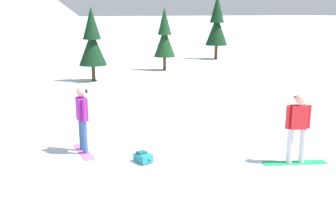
{
  "coord_description": "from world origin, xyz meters",
  "views": [
    {
      "loc": [
        -3.44,
        -6.54,
        3.67
      ],
      "look_at": [
        1.44,
        3.12,
        1.0
      ],
      "focal_mm": 43.18,
      "sensor_mm": 36.0,
      "label": 1
    }
  ],
  "objects_px": {
    "pine_tree_broad": "(165,36)",
    "snowboarder_foreground": "(297,127)",
    "snowboarder_midground": "(82,118)",
    "pine_tree_young": "(217,24)",
    "pine_tree_tall": "(92,41)",
    "backpack_teal": "(143,157)"
  },
  "relations": [
    {
      "from": "snowboarder_midground",
      "to": "pine_tree_young",
      "type": "height_order",
      "value": "pine_tree_young"
    },
    {
      "from": "pine_tree_broad",
      "to": "snowboarder_midground",
      "type": "bearing_deg",
      "value": -124.14
    },
    {
      "from": "snowboarder_midground",
      "to": "backpack_teal",
      "type": "xyz_separation_m",
      "value": [
        1.13,
        -1.42,
        -0.82
      ]
    },
    {
      "from": "snowboarder_midground",
      "to": "pine_tree_young",
      "type": "xyz_separation_m",
      "value": [
        15.63,
        17.28,
        1.81
      ]
    },
    {
      "from": "backpack_teal",
      "to": "pine_tree_tall",
      "type": "bearing_deg",
      "value": 78.78
    },
    {
      "from": "snowboarder_foreground",
      "to": "snowboarder_midground",
      "type": "distance_m",
      "value": 5.52
    },
    {
      "from": "snowboarder_foreground",
      "to": "snowboarder_midground",
      "type": "relative_size",
      "value": 1.0
    },
    {
      "from": "pine_tree_broad",
      "to": "pine_tree_young",
      "type": "bearing_deg",
      "value": 31.0
    },
    {
      "from": "pine_tree_broad",
      "to": "snowboarder_foreground",
      "type": "bearing_deg",
      "value": -105.36
    },
    {
      "from": "snowboarder_foreground",
      "to": "backpack_teal",
      "type": "height_order",
      "value": "snowboarder_foreground"
    },
    {
      "from": "snowboarder_midground",
      "to": "snowboarder_foreground",
      "type": "bearing_deg",
      "value": -35.52
    },
    {
      "from": "backpack_teal",
      "to": "pine_tree_tall",
      "type": "relative_size",
      "value": 0.14
    },
    {
      "from": "snowboarder_foreground",
      "to": "snowboarder_midground",
      "type": "height_order",
      "value": "snowboarder_midground"
    },
    {
      "from": "snowboarder_midground",
      "to": "backpack_teal",
      "type": "bearing_deg",
      "value": -51.49
    },
    {
      "from": "snowboarder_midground",
      "to": "pine_tree_broad",
      "type": "height_order",
      "value": "pine_tree_broad"
    },
    {
      "from": "backpack_teal",
      "to": "snowboarder_midground",
      "type": "bearing_deg",
      "value": 128.51
    },
    {
      "from": "pine_tree_young",
      "to": "pine_tree_broad",
      "type": "height_order",
      "value": "pine_tree_young"
    },
    {
      "from": "pine_tree_tall",
      "to": "snowboarder_midground",
      "type": "bearing_deg",
      "value": -107.95
    },
    {
      "from": "snowboarder_midground",
      "to": "pine_tree_tall",
      "type": "bearing_deg",
      "value": 72.05
    },
    {
      "from": "pine_tree_young",
      "to": "backpack_teal",
      "type": "bearing_deg",
      "value": -127.8
    },
    {
      "from": "backpack_teal",
      "to": "pine_tree_broad",
      "type": "height_order",
      "value": "pine_tree_broad"
    },
    {
      "from": "snowboarder_foreground",
      "to": "pine_tree_tall",
      "type": "relative_size",
      "value": 0.44
    }
  ]
}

